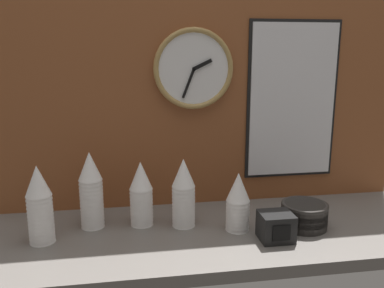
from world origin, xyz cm
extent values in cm
cube|color=slate|center=(0.00, 0.00, -2.00)|extent=(160.00, 56.00, 4.00)
cube|color=brown|center=(0.00, 26.50, 52.50)|extent=(160.00, 3.00, 105.00)
cone|color=white|center=(-57.54, -0.96, 4.92)|extent=(8.11, 8.11, 9.85)
cone|color=white|center=(-57.54, -0.96, 6.23)|extent=(8.11, 8.11, 9.85)
cone|color=white|center=(-57.54, -0.96, 7.54)|extent=(8.11, 8.11, 9.85)
cone|color=white|center=(-57.54, -0.96, 8.85)|extent=(8.11, 8.11, 9.85)
cone|color=white|center=(-57.54, -0.96, 10.16)|extent=(8.11, 8.11, 9.85)
cone|color=white|center=(-57.54, -0.96, 11.47)|extent=(8.11, 8.11, 9.85)
cone|color=white|center=(-57.54, -0.96, 12.78)|extent=(8.11, 8.11, 9.85)
cone|color=white|center=(-57.54, -0.96, 14.09)|extent=(8.11, 8.11, 9.85)
cone|color=white|center=(-57.54, -0.96, 15.40)|extent=(8.11, 8.11, 9.85)
cone|color=white|center=(-57.54, -0.96, 16.71)|extent=(8.11, 8.11, 9.85)
cone|color=white|center=(-57.54, -0.96, 18.01)|extent=(8.11, 8.11, 9.85)
cone|color=white|center=(-57.54, -0.96, 19.32)|extent=(8.11, 8.11, 9.85)
cone|color=white|center=(-57.54, -0.96, 20.63)|extent=(8.11, 8.11, 9.85)
cone|color=white|center=(-42.40, 8.31, 4.92)|extent=(8.11, 8.11, 9.85)
cone|color=white|center=(-42.40, 8.31, 6.23)|extent=(8.11, 8.11, 9.85)
cone|color=white|center=(-42.40, 8.31, 7.54)|extent=(8.11, 8.11, 9.85)
cone|color=white|center=(-42.40, 8.31, 8.85)|extent=(8.11, 8.11, 9.85)
cone|color=white|center=(-42.40, 8.31, 10.16)|extent=(8.11, 8.11, 9.85)
cone|color=white|center=(-42.40, 8.31, 11.47)|extent=(8.11, 8.11, 9.85)
cone|color=white|center=(-42.40, 8.31, 12.78)|extent=(8.11, 8.11, 9.85)
cone|color=white|center=(-42.40, 8.31, 14.09)|extent=(8.11, 8.11, 9.85)
cone|color=white|center=(-42.40, 8.31, 15.40)|extent=(8.11, 8.11, 9.85)
cone|color=white|center=(-42.40, 8.31, 16.71)|extent=(8.11, 8.11, 9.85)
cone|color=white|center=(-42.40, 8.31, 18.01)|extent=(8.11, 8.11, 9.85)
cone|color=white|center=(-42.40, 8.31, 19.32)|extent=(8.11, 8.11, 9.85)
cone|color=white|center=(-42.40, 8.31, 20.63)|extent=(8.11, 8.11, 9.85)
cone|color=white|center=(-42.40, 8.31, 21.94)|extent=(8.11, 8.11, 9.85)
cone|color=white|center=(-11.00, 4.22, 4.92)|extent=(8.11, 8.11, 9.85)
cone|color=white|center=(-11.00, 4.22, 6.23)|extent=(8.11, 8.11, 9.85)
cone|color=white|center=(-11.00, 4.22, 7.54)|extent=(8.11, 8.11, 9.85)
cone|color=white|center=(-11.00, 4.22, 8.85)|extent=(8.11, 8.11, 9.85)
cone|color=white|center=(-11.00, 4.22, 10.16)|extent=(8.11, 8.11, 9.85)
cone|color=white|center=(-11.00, 4.22, 11.47)|extent=(8.11, 8.11, 9.85)
cone|color=white|center=(-11.00, 4.22, 12.78)|extent=(8.11, 8.11, 9.85)
cone|color=white|center=(-11.00, 4.22, 14.09)|extent=(8.11, 8.11, 9.85)
cone|color=white|center=(-11.00, 4.22, 15.40)|extent=(8.11, 8.11, 9.85)
cone|color=white|center=(-11.00, 4.22, 16.71)|extent=(8.11, 8.11, 9.85)
cone|color=white|center=(-11.00, 4.22, 18.01)|extent=(8.11, 8.11, 9.85)
cone|color=white|center=(-11.00, 4.22, 19.32)|extent=(8.11, 8.11, 9.85)
cone|color=white|center=(6.68, -2.14, 4.92)|extent=(8.11, 8.11, 9.85)
cone|color=white|center=(6.68, -2.14, 6.23)|extent=(8.11, 8.11, 9.85)
cone|color=white|center=(6.68, -2.14, 7.54)|extent=(8.11, 8.11, 9.85)
cone|color=white|center=(6.68, -2.14, 8.85)|extent=(8.11, 8.11, 9.85)
cone|color=white|center=(6.68, -2.14, 10.16)|extent=(8.11, 8.11, 9.85)
cone|color=white|center=(6.68, -2.14, 11.47)|extent=(8.11, 8.11, 9.85)
cone|color=white|center=(6.68, -2.14, 12.78)|extent=(8.11, 8.11, 9.85)
cone|color=white|center=(6.68, -2.14, 14.09)|extent=(8.11, 8.11, 9.85)
cone|color=white|center=(6.68, -2.14, 15.40)|extent=(8.11, 8.11, 9.85)
cone|color=white|center=(-25.44, 7.46, 4.92)|extent=(8.11, 8.11, 9.85)
cone|color=white|center=(-25.44, 7.46, 6.23)|extent=(8.11, 8.11, 9.85)
cone|color=white|center=(-25.44, 7.46, 7.54)|extent=(8.11, 8.11, 9.85)
cone|color=white|center=(-25.44, 7.46, 8.85)|extent=(8.11, 8.11, 9.85)
cone|color=white|center=(-25.44, 7.46, 10.16)|extent=(8.11, 8.11, 9.85)
cone|color=white|center=(-25.44, 7.46, 11.47)|extent=(8.11, 8.11, 9.85)
cone|color=white|center=(-25.44, 7.46, 12.78)|extent=(8.11, 8.11, 9.85)
cone|color=white|center=(-25.44, 7.46, 14.09)|extent=(8.11, 8.11, 9.85)
cone|color=white|center=(-25.44, 7.46, 15.40)|extent=(8.11, 8.11, 9.85)
cone|color=white|center=(-25.44, 7.46, 16.71)|extent=(8.11, 8.11, 9.85)
cone|color=white|center=(-25.44, 7.46, 18.01)|extent=(8.11, 8.11, 9.85)
cylinder|color=black|center=(30.12, -3.67, 2.07)|extent=(15.92, 15.92, 4.13)
cylinder|color=black|center=(30.12, -3.67, 4.29)|extent=(15.92, 15.92, 4.13)
cylinder|color=black|center=(30.12, -3.67, 6.52)|extent=(15.92, 15.92, 4.13)
torus|color=#302D2A|center=(30.12, -3.67, 7.97)|extent=(16.13, 16.13, 1.49)
cylinder|color=white|center=(-4.32, 23.90, 53.33)|extent=(29.21, 1.80, 29.21)
torus|color=#AD894C|center=(-4.32, 23.09, 53.33)|extent=(30.02, 1.98, 30.02)
cube|color=black|center=(-1.03, 22.60, 54.91)|extent=(7.15, 0.60, 4.34)
cube|color=black|center=(-6.40, 22.60, 48.03)|extent=(5.01, 0.60, 10.94)
cylinder|color=black|center=(-4.32, 22.60, 53.33)|extent=(1.46, 0.60, 1.46)
cube|color=black|center=(35.37, 24.62, 40.60)|extent=(36.89, 0.60, 61.94)
cube|color=white|center=(35.37, 24.20, 40.60)|extent=(34.49, 1.20, 59.54)
cube|color=black|center=(16.97, -11.30, 4.52)|extent=(10.58, 9.66, 9.03)
cube|color=black|center=(16.97, -16.33, 4.52)|extent=(5.82, 0.40, 5.06)
camera|label=1|loc=(-29.28, -127.18, 60.31)|focal=38.00mm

